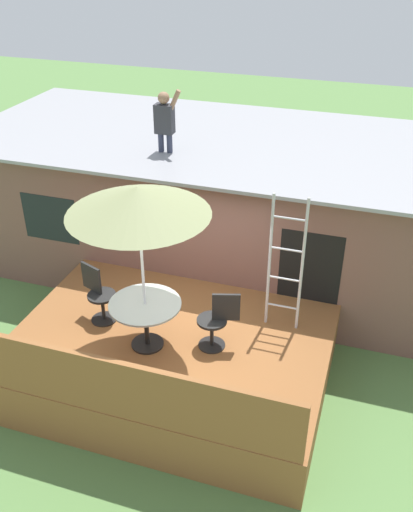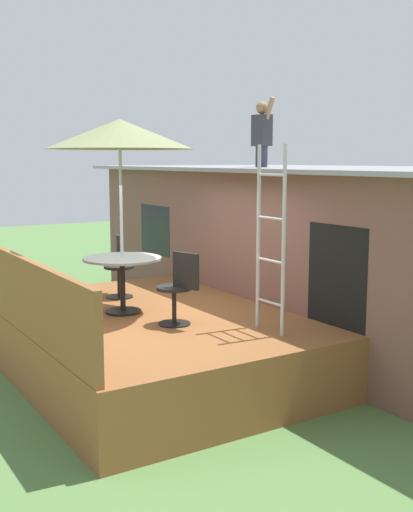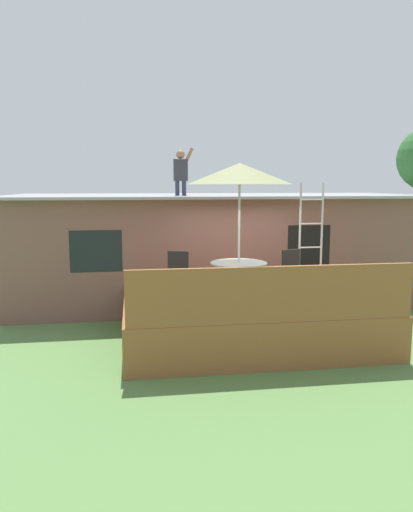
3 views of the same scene
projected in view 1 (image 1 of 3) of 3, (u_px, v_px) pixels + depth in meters
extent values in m
plane|color=#567F42|center=(173.00, 376.00, 9.00)|extent=(40.00, 40.00, 0.00)
cube|color=brown|center=(236.00, 206.00, 11.26)|extent=(10.00, 4.00, 2.64)
cube|color=#99999E|center=(238.00, 141.00, 10.57)|extent=(10.50, 4.50, 0.06)
cube|color=black|center=(50.00, 218.00, 10.31)|extent=(1.10, 0.03, 0.90)
cube|color=black|center=(308.00, 286.00, 9.30)|extent=(1.00, 0.03, 2.00)
cube|color=brown|center=(172.00, 356.00, 8.79)|extent=(4.72, 3.49, 0.80)
cube|color=brown|center=(120.00, 390.00, 6.97)|extent=(4.62, 0.08, 0.90)
cylinder|color=black|center=(148.00, 344.00, 8.41)|extent=(0.48, 0.48, 0.03)
cylinder|color=black|center=(146.00, 324.00, 8.23)|extent=(0.07, 0.07, 0.71)
cylinder|color=#999E93|center=(145.00, 304.00, 8.04)|extent=(1.04, 1.04, 0.03)
cylinder|color=silver|center=(143.00, 276.00, 7.80)|extent=(0.04, 0.04, 2.40)
cone|color=#8C9360|center=(138.00, 200.00, 7.22)|extent=(1.90, 1.90, 0.38)
cylinder|color=silver|center=(269.00, 262.00, 8.33)|extent=(0.04, 0.04, 2.20)
cylinder|color=silver|center=(302.00, 267.00, 8.20)|extent=(0.04, 0.04, 2.20)
cylinder|color=silver|center=(282.00, 306.00, 8.65)|extent=(0.48, 0.03, 0.03)
cylinder|color=silver|center=(284.00, 279.00, 8.39)|extent=(0.48, 0.03, 0.03)
cylinder|color=silver|center=(287.00, 250.00, 8.14)|extent=(0.48, 0.03, 0.03)
cylinder|color=silver|center=(289.00, 218.00, 7.88)|extent=(0.48, 0.03, 0.03)
cylinder|color=#33384C|center=(161.00, 142.00, 9.93)|extent=(0.10, 0.10, 0.34)
cylinder|color=#33384C|center=(170.00, 143.00, 9.88)|extent=(0.10, 0.10, 0.34)
cube|color=#333338|center=(164.00, 119.00, 9.69)|extent=(0.32, 0.20, 0.50)
sphere|color=#997051|center=(164.00, 98.00, 9.51)|extent=(0.20, 0.20, 0.20)
cylinder|color=#997051|center=(174.00, 102.00, 9.49)|extent=(0.26, 0.08, 0.44)
cylinder|color=black|center=(104.00, 319.00, 8.93)|extent=(0.40, 0.40, 0.02)
cylinder|color=black|center=(103.00, 308.00, 8.82)|extent=(0.06, 0.06, 0.44)
cylinder|color=black|center=(102.00, 295.00, 8.70)|extent=(0.44, 0.44, 0.04)
cube|color=black|center=(91.00, 278.00, 8.69)|extent=(0.39, 0.18, 0.44)
cylinder|color=black|center=(212.00, 345.00, 8.39)|extent=(0.40, 0.40, 0.02)
cylinder|color=black|center=(212.00, 333.00, 8.28)|extent=(0.06, 0.06, 0.44)
cylinder|color=black|center=(212.00, 320.00, 8.16)|extent=(0.44, 0.44, 0.04)
cube|color=black|center=(226.00, 307.00, 8.03)|extent=(0.39, 0.15, 0.44)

